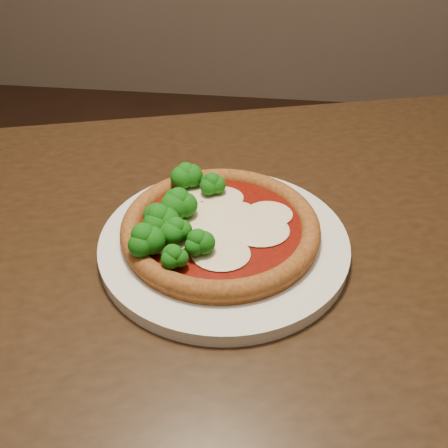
# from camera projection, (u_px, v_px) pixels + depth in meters

# --- Properties ---
(floor) EXTENTS (4.00, 4.00, 0.00)m
(floor) POSITION_uv_depth(u_px,v_px,m) (173.00, 427.00, 1.25)
(floor) COLOR black
(floor) RESTS_ON ground
(dining_table) EXTENTS (1.47, 1.10, 0.75)m
(dining_table) POSITION_uv_depth(u_px,v_px,m) (198.00, 293.00, 0.72)
(dining_table) COLOR black
(dining_table) RESTS_ON floor
(plate) EXTENTS (0.32, 0.32, 0.02)m
(plate) POSITION_uv_depth(u_px,v_px,m) (224.00, 243.00, 0.64)
(plate) COLOR silver
(plate) RESTS_ON dining_table
(pizza) EXTENTS (0.25, 0.25, 0.06)m
(pizza) POSITION_uv_depth(u_px,v_px,m) (211.00, 224.00, 0.63)
(pizza) COLOR brown
(pizza) RESTS_ON plate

